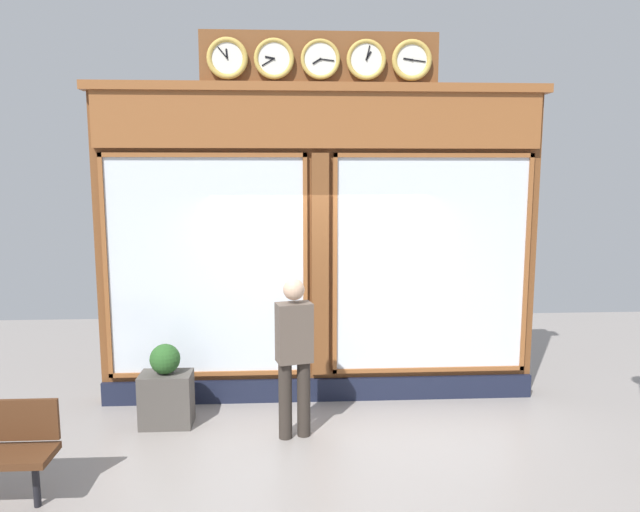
{
  "coord_description": "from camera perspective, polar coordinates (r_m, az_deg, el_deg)",
  "views": [
    {
      "loc": [
        0.38,
        6.89,
        2.78
      ],
      "look_at": [
        0.0,
        0.0,
        1.78
      ],
      "focal_mm": 33.2,
      "sensor_mm": 36.0,
      "label": 1
    }
  ],
  "objects": [
    {
      "name": "planter_shrub",
      "position": [
        6.72,
        -14.71,
        -9.58
      ],
      "size": [
        0.33,
        0.33,
        0.33
      ],
      "primitive_type": "sphere",
      "color": "#285623",
      "rests_on": "planter_box"
    },
    {
      "name": "pedestrian",
      "position": [
        6.19,
        -2.5,
        -9.16
      ],
      "size": [
        0.4,
        0.3,
        1.69
      ],
      "color": "#312A24",
      "rests_on": "ground_plane"
    },
    {
      "name": "shop_facade",
      "position": [
        7.07,
        -0.06,
        1.38
      ],
      "size": [
        5.32,
        0.42,
        4.33
      ],
      "color": "brown",
      "rests_on": "ground_plane"
    },
    {
      "name": "planter_box",
      "position": [
        6.88,
        -14.57,
        -13.22
      ],
      "size": [
        0.56,
        0.36,
        0.59
      ],
      "primitive_type": "cube",
      "color": "#4C4742",
      "rests_on": "ground_plane"
    }
  ]
}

